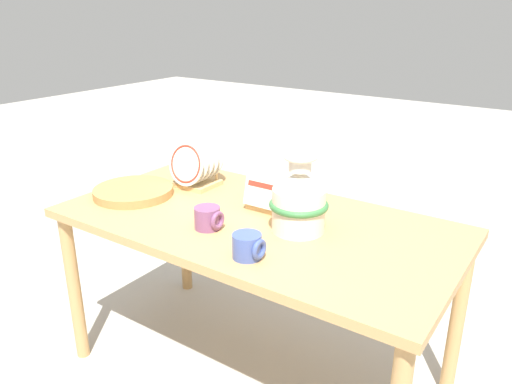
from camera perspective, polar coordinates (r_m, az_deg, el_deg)
ground_plane at (r=2.33m, az=0.00°, el=-19.78°), size 14.00×14.00×0.00m
display_table at (r=1.97m, az=0.00°, el=-5.14°), size 1.54×0.81×0.73m
ceramic_vase at (r=1.80m, az=4.95°, el=-0.81°), size 0.22×0.22×0.29m
dish_rack_round_plates at (r=2.27m, az=-6.92°, el=2.83°), size 0.20×0.20×0.22m
dish_rack_square_plates at (r=2.02m, az=2.09°, el=0.15°), size 0.18×0.19×0.20m
wicker_charger_stack at (r=2.23m, az=-13.83°, el=0.06°), size 0.34×0.34×0.04m
mug_cobalt_glaze at (r=1.63m, az=-0.91°, el=-6.22°), size 0.11×0.10×0.08m
mug_plum_glaze at (r=1.85m, az=-5.47°, el=-2.98°), size 0.11×0.10×0.08m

